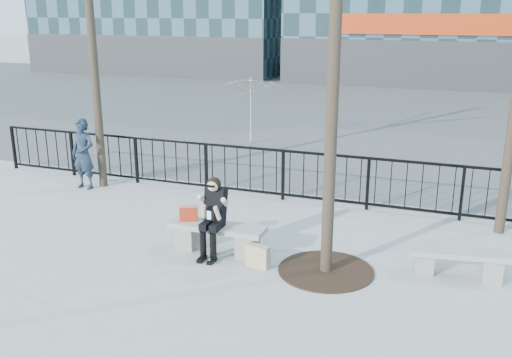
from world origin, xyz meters
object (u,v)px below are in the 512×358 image
(bench_main, at_px, (217,235))
(seated_woman, at_px, (213,218))
(standing_man, at_px, (83,154))
(bench_second, at_px, (457,260))

(bench_main, relative_size, seated_woman, 1.23)
(bench_main, height_order, seated_woman, seated_woman)
(standing_man, bearing_deg, seated_woman, -24.79)
(seated_woman, relative_size, standing_man, 0.84)
(bench_main, distance_m, bench_second, 3.84)
(bench_second, relative_size, seated_woman, 1.09)
(seated_woman, height_order, standing_man, standing_man)
(seated_woman, bearing_deg, bench_main, 90.00)
(seated_woman, xyz_separation_m, standing_man, (-4.28, 2.38, 0.13))
(bench_second, height_order, seated_woman, seated_woman)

